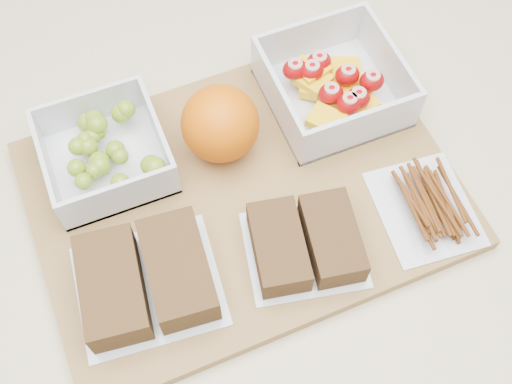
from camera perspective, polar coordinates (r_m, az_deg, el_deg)
counter at (r=1.08m, az=-0.84°, el=-12.83°), size 1.20×0.90×0.90m
cutting_board at (r=0.66m, az=-1.10°, el=-0.21°), size 0.42×0.31×0.02m
grape_container at (r=0.67m, az=-13.12°, el=3.54°), size 0.12×0.12×0.05m
fruit_container at (r=0.70m, az=6.85°, el=9.33°), size 0.14×0.14×0.06m
orange at (r=0.65m, az=-3.20°, el=6.07°), size 0.08×0.08×0.08m
sandwich_bag_left at (r=0.60m, az=-9.77°, el=-7.63°), size 0.14×0.13×0.04m
sandwich_bag_center at (r=0.61m, az=4.40°, el=-4.55°), size 0.13×0.12×0.03m
pretzel_bag at (r=0.65m, az=14.96°, el=-1.01°), size 0.10×0.12×0.03m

